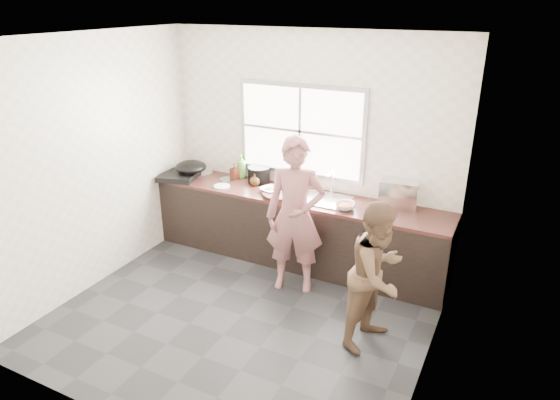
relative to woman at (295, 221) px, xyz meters
The scene contains 30 objects.
floor 1.12m from the woman, 107.77° to the right, with size 3.60×3.20×0.01m, color #2B2B2E.
ceiling 2.05m from the woman, 107.77° to the right, with size 3.60×3.20×0.01m, color silver.
wall_back 1.05m from the woman, 105.24° to the left, with size 3.60×0.01×2.70m, color silver.
wall_left 2.24m from the woman, 160.14° to the right, with size 0.01×3.20×2.70m, color beige.
wall_right 1.82m from the woman, 25.18° to the right, with size 0.01×3.20×2.70m, color beige.
wall_front 2.42m from the woman, 95.76° to the right, with size 3.60×0.01×2.70m, color silver.
cabinet 0.72m from the woman, 113.16° to the left, with size 3.60×0.62×0.82m, color black.
countertop 0.60m from the woman, 113.16° to the left, with size 3.60×0.64×0.04m, color #3C1E18.
sink 0.57m from the woman, 78.38° to the left, with size 0.55×0.45×0.02m, color silver.
faucet 0.79m from the woman, 81.41° to the left, with size 0.02×0.02×0.30m, color silver.
window_frame 1.18m from the woman, 111.53° to the left, with size 1.60×0.05×1.10m, color #9EA0A5.
window_glazing 1.16m from the woman, 112.12° to the left, with size 1.50×0.01×1.00m, color white.
woman is the anchor object (origin of this frame).
person_side 1.18m from the woman, 25.63° to the right, with size 0.68×0.53×1.40m, color brown.
cutting_board 0.60m from the woman, 131.87° to the left, with size 0.42×0.42×0.04m, color black.
cleaver 0.68m from the woman, 137.89° to the left, with size 0.20×0.10×0.01m, color silver.
bowl_mince 0.74m from the woman, 138.19° to the left, with size 0.24×0.24×0.06m, color silver.
bowl_crabs 0.58m from the woman, 45.41° to the left, with size 0.17×0.17×0.05m, color silver.
bowl_held 0.66m from the woman, 53.95° to the left, with size 0.19×0.19×0.06m, color white.
black_pot 1.14m from the woman, 138.92° to the left, with size 0.27×0.27×0.20m, color black.
plate_food 1.24m from the woman, 161.63° to the left, with size 0.20×0.20×0.02m, color silver.
bottle_green 1.39m from the woman, 145.16° to the left, with size 0.12×0.12×0.32m, color #529430.
bottle_brown_tall 1.38m from the woman, 149.13° to the left, with size 0.09×0.09×0.19m, color #461E11.
bottle_brown_short 1.05m from the woman, 143.52° to the left, with size 0.12×0.12×0.15m, color #492F12.
glass_jar 1.40m from the woman, 145.96° to the left, with size 0.08×0.08×0.11m, color silver.
burner 1.88m from the woman, 167.44° to the left, with size 0.45×0.45×0.07m, color black.
wok 1.80m from the woman, 163.31° to the left, with size 0.40×0.40×0.15m, color black.
dish_rack 1.20m from the woman, 40.26° to the left, with size 0.41×0.28×0.31m, color silver.
pot_lid_left 1.83m from the woman, 157.10° to the left, with size 0.27×0.27×0.01m, color silver.
pot_lid_right 1.40m from the woman, 152.63° to the left, with size 0.22×0.22×0.01m, color #B1B3B8.
Camera 1 is at (2.26, -3.63, 3.00)m, focal length 32.00 mm.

